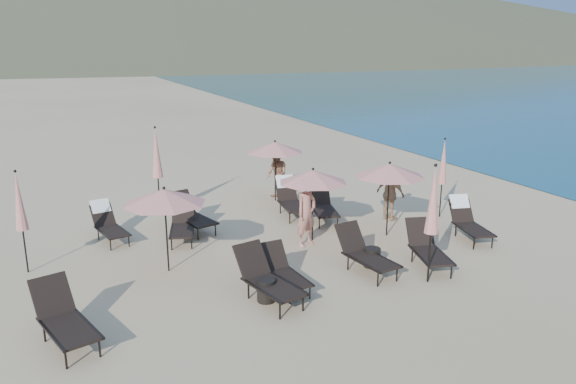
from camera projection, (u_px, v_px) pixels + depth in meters
name	position (u px, v px, depth m)	size (l,w,h in m)	color
ground	(349.00, 274.00, 13.07)	(800.00, 800.00, 0.00)	#D6BA8C
lounger_0	(64.00, 318.00, 9.98)	(1.15, 1.93, 1.05)	black
lounger_1	(267.00, 278.00, 11.65)	(1.06, 1.93, 1.05)	black
lounger_2	(284.00, 271.00, 12.21)	(0.68, 1.57, 0.89)	black
lounger_3	(365.00, 253.00, 13.08)	(0.87, 1.82, 1.01)	black
lounger_4	(428.00, 248.00, 13.42)	(1.13, 1.84, 0.99)	black
lounger_5	(468.00, 220.00, 15.31)	(1.01, 1.80, 1.06)	black
lounger_6	(108.00, 223.00, 15.16)	(0.90, 1.69, 1.00)	black
lounger_7	(183.00, 224.00, 15.19)	(1.06, 1.74, 0.94)	black
lounger_8	(191.00, 214.00, 15.91)	(1.09, 1.88, 1.02)	black
lounger_9	(290.00, 198.00, 17.37)	(0.89, 1.84, 1.10)	black
lounger_10	(323.00, 205.00, 16.83)	(1.09, 1.82, 0.98)	black
umbrella_open_0	(164.00, 197.00, 12.77)	(1.91, 1.91, 2.06)	black
umbrella_open_1	(313.00, 176.00, 14.80)	(1.87, 1.87, 2.01)	black
umbrella_open_2	(390.00, 170.00, 15.15)	(1.95, 1.95, 2.10)	black
umbrella_open_3	(275.00, 147.00, 18.50)	(1.92, 1.92, 2.07)	black
umbrella_closed_0	(433.00, 201.00, 12.13)	(0.32, 0.32, 2.73)	black
umbrella_closed_1	(443.00, 162.00, 16.81)	(0.29, 0.29, 2.46)	black
umbrella_closed_2	(19.00, 202.00, 12.70)	(0.29, 0.29, 2.47)	black
umbrella_closed_3	(156.00, 154.00, 17.01)	(0.32, 0.32, 2.76)	black
side_table_0	(266.00, 290.00, 11.65)	(0.39, 0.39, 0.48)	black
side_table_1	(372.00, 257.00, 13.43)	(0.40, 0.40, 0.46)	black
beachgoer_a	(306.00, 213.00, 14.67)	(0.65, 0.43, 1.79)	#B67363
beachgoer_b	(277.00, 175.00, 18.85)	(0.85, 0.66, 1.75)	#9B6E50
beachgoer_c	(390.00, 194.00, 16.75)	(0.96, 0.40, 1.64)	tan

